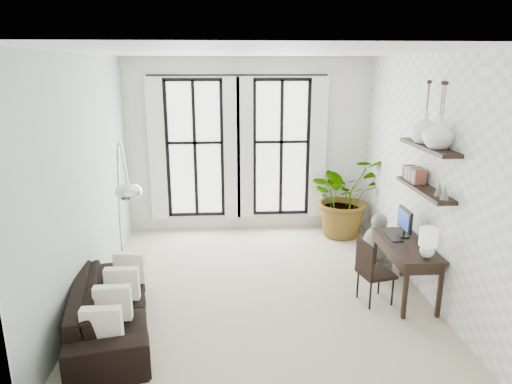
{
  "coord_description": "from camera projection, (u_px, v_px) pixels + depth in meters",
  "views": [
    {
      "loc": [
        -0.41,
        -5.89,
        3.02
      ],
      "look_at": [
        -0.01,
        0.3,
        1.31
      ],
      "focal_mm": 32.0,
      "sensor_mm": 36.0,
      "label": 1
    }
  ],
  "objects": [
    {
      "name": "arc_lamp",
      "position": [
        121.0,
        179.0,
        5.53
      ],
      "size": [
        0.71,
        1.44,
        2.2
      ],
      "color": "silver",
      "rests_on": "floor"
    },
    {
      "name": "floor",
      "position": [
        258.0,
        286.0,
        6.49
      ],
      "size": [
        5.0,
        5.0,
        0.0
      ],
      "primitive_type": "plane",
      "color": "#C1B499",
      "rests_on": "ground"
    },
    {
      "name": "throw_pillows",
      "position": [
        118.0,
        293.0,
        5.26
      ],
      "size": [
        0.4,
        1.52,
        0.4
      ],
      "color": "white",
      "rests_on": "sofa"
    },
    {
      "name": "wall_left",
      "position": [
        86.0,
        180.0,
        5.93
      ],
      "size": [
        0.0,
        5.0,
        5.0
      ],
      "primitive_type": "plane",
      "rotation": [
        1.57,
        0.0,
        1.57
      ],
      "color": "#A8BBB1",
      "rests_on": "floor"
    },
    {
      "name": "plant",
      "position": [
        344.0,
        196.0,
        8.31
      ],
      "size": [
        1.7,
        1.61,
        1.49
      ],
      "primitive_type": "imported",
      "rotation": [
        0.0,
        0.0,
        0.42
      ],
      "color": "#2D7228",
      "rests_on": "floor"
    },
    {
      "name": "wall_shelves",
      "position": [
        425.0,
        171.0,
        5.83
      ],
      "size": [
        0.25,
        1.3,
        0.6
      ],
      "color": "black",
      "rests_on": "wall_right"
    },
    {
      "name": "vase_b",
      "position": [
        425.0,
        128.0,
        5.79
      ],
      "size": [
        0.37,
        0.37,
        0.38
      ],
      "primitive_type": "imported",
      "color": "white",
      "rests_on": "shelf_upper"
    },
    {
      "name": "windows",
      "position": [
        238.0,
        149.0,
        8.4
      ],
      "size": [
        3.26,
        0.13,
        2.65
      ],
      "color": "white",
      "rests_on": "wall_back"
    },
    {
      "name": "wall_right",
      "position": [
        423.0,
        175.0,
        6.21
      ],
      "size": [
        0.0,
        5.0,
        5.0
      ],
      "primitive_type": "plane",
      "rotation": [
        1.57,
        0.0,
        -1.57
      ],
      "color": "white",
      "rests_on": "floor"
    },
    {
      "name": "buddha",
      "position": [
        378.0,
        246.0,
        6.99
      ],
      "size": [
        0.49,
        0.49,
        0.88
      ],
      "color": "slate",
      "rests_on": "floor"
    },
    {
      "name": "ceiling",
      "position": [
        259.0,
        52.0,
        5.64
      ],
      "size": [
        5.0,
        5.0,
        0.0
      ],
      "primitive_type": "plane",
      "color": "white",
      "rests_on": "wall_back"
    },
    {
      "name": "desk_chair",
      "position": [
        371.0,
        268.0,
        5.93
      ],
      "size": [
        0.49,
        0.49,
        0.86
      ],
      "rotation": [
        0.0,
        0.0,
        0.23
      ],
      "color": "black",
      "rests_on": "floor"
    },
    {
      "name": "sofa",
      "position": [
        110.0,
        308.0,
        5.31
      ],
      "size": [
        1.22,
        2.23,
        0.62
      ],
      "primitive_type": "imported",
      "rotation": [
        0.0,
        0.0,
        1.77
      ],
      "color": "black",
      "rests_on": "floor"
    },
    {
      "name": "vase_a",
      "position": [
        439.0,
        133.0,
        5.41
      ],
      "size": [
        0.37,
        0.37,
        0.38
      ],
      "primitive_type": "imported",
      "color": "white",
      "rests_on": "shelf_upper"
    },
    {
      "name": "desk",
      "position": [
        408.0,
        248.0,
        6.0
      ],
      "size": [
        0.54,
        1.28,
        1.15
      ],
      "color": "black",
      "rests_on": "floor"
    },
    {
      "name": "wall_back",
      "position": [
        249.0,
        146.0,
        8.47
      ],
      "size": [
        4.5,
        0.0,
        4.5
      ],
      "primitive_type": "plane",
      "rotation": [
        1.57,
        0.0,
        0.0
      ],
      "color": "white",
      "rests_on": "floor"
    }
  ]
}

